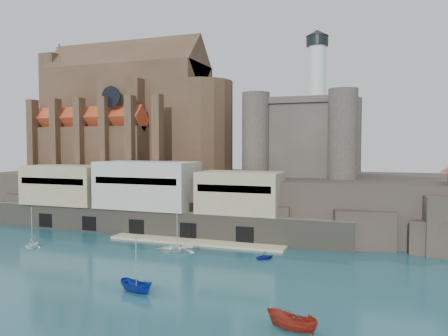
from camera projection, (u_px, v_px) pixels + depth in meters
ground at (125, 271)px, 55.43m from camera, size 300.00×300.00×0.00m
promontory at (226, 198)px, 92.25m from camera, size 100.00×36.00×10.00m
quay at (146, 199)px, 80.23m from camera, size 70.00×12.00×13.05m
church at (133, 119)px, 101.74m from camera, size 47.00×25.93×30.51m
castle_keep at (305, 134)px, 87.68m from camera, size 21.20×21.20×29.30m
boat_2 at (136, 292)px, 47.69m from camera, size 2.09×2.06×4.46m
boat_4 at (32, 248)px, 68.12m from camera, size 3.18×2.30×3.35m
boat_5 at (291, 330)px, 37.91m from camera, size 2.17×2.14×4.73m
boat_6 at (177, 250)px, 66.52m from camera, size 3.79×4.52×6.46m
boat_7 at (264, 259)px, 61.33m from camera, size 2.73×2.75×2.79m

